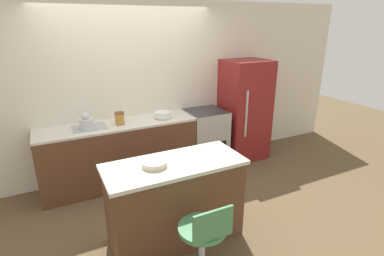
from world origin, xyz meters
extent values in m
plane|color=brown|center=(0.00, 0.00, 0.00)|extent=(14.00, 14.00, 0.00)
cube|color=silver|center=(0.00, 0.64, 1.30)|extent=(8.00, 0.06, 2.60)
cube|color=brown|center=(-0.33, 0.32, 0.45)|extent=(2.20, 0.59, 0.90)
cube|color=beige|center=(-0.33, 0.32, 0.91)|extent=(2.20, 0.59, 0.03)
cube|color=#9EA3A8|center=(-0.72, 0.32, 0.93)|extent=(0.44, 0.33, 0.01)
cube|color=brown|center=(-0.11, -1.18, 0.44)|extent=(1.39, 0.59, 0.89)
cube|color=beige|center=(-0.11, -1.18, 0.91)|extent=(1.45, 0.62, 0.04)
cube|color=#B7B2A8|center=(1.09, 0.32, 0.46)|extent=(0.62, 0.59, 0.93)
cube|color=black|center=(1.09, 0.01, 0.32)|extent=(0.43, 0.01, 0.32)
cube|color=#333338|center=(1.09, 0.32, 0.93)|extent=(0.59, 0.56, 0.01)
cube|color=maroon|center=(1.84, 0.30, 0.85)|extent=(0.74, 0.63, 1.70)
cube|color=silver|center=(1.64, -0.03, 0.89)|extent=(0.02, 0.02, 0.76)
cylinder|color=#B7B7BC|center=(-0.11, -1.80, 0.27)|extent=(0.06, 0.06, 0.53)
cylinder|color=#478456|center=(-0.11, -1.80, 0.55)|extent=(0.44, 0.44, 0.04)
cube|color=#478456|center=(-0.11, -1.99, 0.71)|extent=(0.37, 0.02, 0.28)
cylinder|color=silver|center=(-0.75, 0.28, 1.00)|extent=(0.19, 0.19, 0.13)
sphere|color=silver|center=(-0.75, 0.28, 1.10)|extent=(0.10, 0.10, 0.10)
cylinder|color=white|center=(0.34, 0.28, 0.98)|extent=(0.24, 0.24, 0.09)
cylinder|color=#B77F33|center=(-0.30, 0.28, 1.01)|extent=(0.13, 0.13, 0.15)
cylinder|color=brown|center=(-0.30, 0.28, 1.09)|extent=(0.14, 0.14, 0.02)
cylinder|color=beige|center=(-0.31, -1.17, 0.95)|extent=(0.26, 0.26, 0.06)
camera|label=1|loc=(-1.17, -3.73, 2.27)|focal=28.00mm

